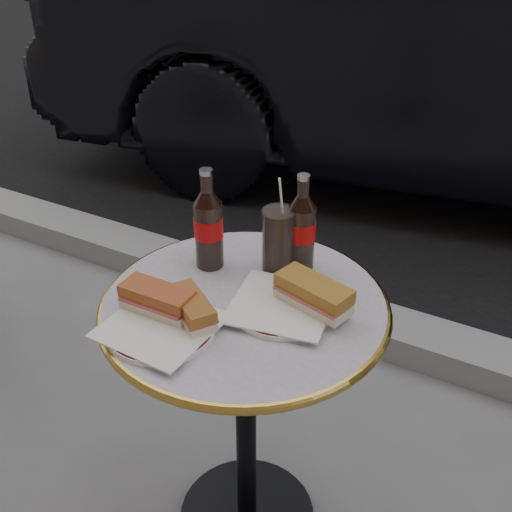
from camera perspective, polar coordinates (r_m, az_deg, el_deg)
The scene contains 10 objects.
curb at distance 2.44m, azimuth 9.74°, elevation -6.12°, with size 40.00×0.20×0.12m, color gray.
bistro_table at distance 1.61m, azimuth -0.89°, elevation -14.72°, with size 0.62×0.62×0.73m, color #BAB2C4, non-canonical shape.
plate_left at distance 1.30m, azimuth -8.44°, elevation -6.40°, with size 0.22×0.22×0.01m, color white.
plate_right at distance 1.34m, azimuth 2.31°, elevation -4.57°, with size 0.21×0.21×0.01m, color white.
sandwich_left_a at distance 1.32m, azimuth -8.74°, elevation -3.94°, with size 0.15×0.07×0.05m, color #A6502A.
sandwich_left_b at distance 1.29m, azimuth -5.73°, elevation -4.72°, with size 0.13×0.06×0.05m, color #9B5B27.
sandwich_right at distance 1.32m, azimuth 5.14°, elevation -3.48°, with size 0.16×0.08×0.06m, color olive.
cola_bottle_left at distance 1.43m, azimuth -4.27°, elevation 3.31°, with size 0.07×0.07×0.24m, color black, non-canonical shape.
cola_bottle_right at distance 1.42m, azimuth 4.09°, elevation 3.00°, with size 0.06×0.06×0.23m, color black, non-canonical shape.
cola_glass at distance 1.43m, azimuth 2.00°, elevation 1.43°, with size 0.08×0.08×0.15m, color black.
Camera 1 is at (0.55, -0.95, 1.53)m, focal length 45.00 mm.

